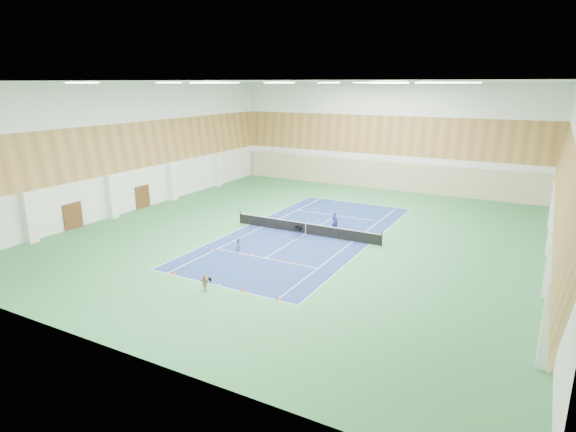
{
  "coord_description": "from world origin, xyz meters",
  "views": [
    {
      "loc": [
        16.65,
        -33.56,
        11.92
      ],
      "look_at": [
        -0.44,
        -2.19,
        2.0
      ],
      "focal_mm": 30.0,
      "sensor_mm": 36.0,
      "label": 1
    }
  ],
  "objects_px": {
    "tennis_net": "(306,228)",
    "child_apron": "(204,283)",
    "coach": "(335,222)",
    "child_court": "(238,245)",
    "ball_cart": "(298,232)"
  },
  "relations": [
    {
      "from": "tennis_net",
      "to": "child_apron",
      "type": "height_order",
      "value": "tennis_net"
    },
    {
      "from": "child_apron",
      "to": "coach",
      "type": "bearing_deg",
      "value": 91.83
    },
    {
      "from": "tennis_net",
      "to": "child_court",
      "type": "distance_m",
      "value": 6.57
    },
    {
      "from": "tennis_net",
      "to": "ball_cart",
      "type": "bearing_deg",
      "value": -96.29
    },
    {
      "from": "ball_cart",
      "to": "coach",
      "type": "bearing_deg",
      "value": 63.62
    },
    {
      "from": "tennis_net",
      "to": "coach",
      "type": "height_order",
      "value": "coach"
    },
    {
      "from": "child_apron",
      "to": "ball_cart",
      "type": "xyz_separation_m",
      "value": [
        0.12,
        11.78,
        -0.08
      ]
    },
    {
      "from": "tennis_net",
      "to": "ball_cart",
      "type": "distance_m",
      "value": 1.11
    },
    {
      "from": "child_court",
      "to": "coach",
      "type": "bearing_deg",
      "value": 38.88
    },
    {
      "from": "coach",
      "to": "child_apron",
      "type": "xyz_separation_m",
      "value": [
        -1.99,
        -14.79,
        -0.27
      ]
    },
    {
      "from": "coach",
      "to": "child_court",
      "type": "distance_m",
      "value": 9.05
    },
    {
      "from": "tennis_net",
      "to": "child_apron",
      "type": "bearing_deg",
      "value": -91.07
    },
    {
      "from": "tennis_net",
      "to": "child_apron",
      "type": "distance_m",
      "value": 12.88
    },
    {
      "from": "coach",
      "to": "child_court",
      "type": "height_order",
      "value": "coach"
    },
    {
      "from": "ball_cart",
      "to": "child_apron",
      "type": "bearing_deg",
      "value": -85.11
    }
  ]
}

